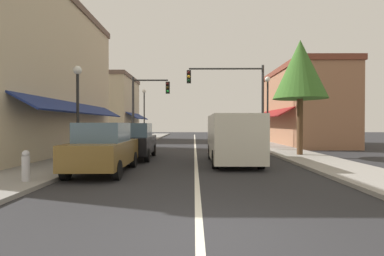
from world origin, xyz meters
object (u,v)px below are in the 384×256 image
traffic_signal_mast_arm (237,91)px  fire_hydrant (26,166)px  traffic_signal_left_corner (145,101)px  street_lamp_left_far (144,107)px  street_lamp_left_near (78,97)px  van_in_lane (233,137)px  tree_right_near (300,70)px  parked_car_second_left (135,141)px  street_lamp_right_mid (268,101)px  parked_car_nearest_left (104,148)px

traffic_signal_mast_arm → fire_hydrant: (-7.76, -12.82, -3.50)m
traffic_signal_left_corner → street_lamp_left_far: size_ratio=1.05×
street_lamp_left_near → street_lamp_left_far: 16.02m
van_in_lane → fire_hydrant: size_ratio=5.96×
fire_hydrant → street_lamp_left_near: bearing=93.1°
tree_right_near → traffic_signal_left_corner: bearing=142.0°
parked_car_second_left → traffic_signal_left_corner: traffic_signal_left_corner is taller
traffic_signal_mast_arm → street_lamp_right_mid: size_ratio=1.18×
parked_car_second_left → street_lamp_left_far: bearing=96.0°
parked_car_second_left → traffic_signal_left_corner: bearing=93.9°
van_in_lane → traffic_signal_left_corner: size_ratio=0.97×
parked_car_second_left → street_lamp_left_far: (-1.86, 13.97, 2.52)m
street_lamp_left_near → street_lamp_right_mid: bearing=38.4°
van_in_lane → traffic_signal_left_corner: bearing=118.9°
street_lamp_left_near → street_lamp_left_far: size_ratio=0.83×
parked_car_second_left → street_lamp_right_mid: bearing=34.9°
street_lamp_left_near → fire_hydrant: street_lamp_left_near is taller
traffic_signal_left_corner → tree_right_near: 11.86m
van_in_lane → tree_right_near: size_ratio=0.84×
parked_car_nearest_left → fire_hydrant: (-1.56, -2.11, -0.33)m
traffic_signal_left_corner → tree_right_near: size_ratio=0.87×
van_in_lane → fire_hydrant: van_in_lane is taller
van_in_lane → street_lamp_left_far: (-6.51, 15.66, 2.25)m
parked_car_nearest_left → street_lamp_left_far: street_lamp_left_far is taller
street_lamp_left_near → street_lamp_left_far: street_lamp_left_far is taller
street_lamp_left_near → traffic_signal_left_corner: bearing=83.1°
parked_car_second_left → traffic_signal_mast_arm: size_ratio=0.70×
parked_car_second_left → street_lamp_left_near: street_lamp_left_near is taller
street_lamp_right_mid → parked_car_second_left: bearing=-143.5°
street_lamp_right_mid → tree_right_near: 5.19m
street_lamp_right_mid → tree_right_near: (0.46, -5.02, 1.21)m
parked_car_second_left → street_lamp_right_mid: (8.06, 5.96, 2.47)m
traffic_signal_mast_arm → fire_hydrant: bearing=-121.2°
parked_car_second_left → street_lamp_left_far: size_ratio=0.82×
traffic_signal_left_corner → fire_hydrant: traffic_signal_left_corner is taller
traffic_signal_left_corner → street_lamp_left_near: (-1.23, -10.25, -0.64)m
parked_car_nearest_left → tree_right_near: (8.75, 5.24, 3.68)m
street_lamp_left_far → fire_hydrant: (0.07, -20.37, -2.84)m
van_in_lane → tree_right_near: bearing=34.3°
street_lamp_right_mid → street_lamp_left_near: bearing=-141.6°
parked_car_nearest_left → traffic_signal_mast_arm: traffic_signal_mast_arm is taller
parked_car_nearest_left → traffic_signal_mast_arm: bearing=58.9°
parked_car_nearest_left → parked_car_second_left: 4.31m
parked_car_second_left → tree_right_near: bearing=4.7°
van_in_lane → street_lamp_left_far: size_ratio=1.02×
parked_car_nearest_left → traffic_signal_left_corner: traffic_signal_left_corner is taller
street_lamp_left_far → fire_hydrant: street_lamp_left_far is taller
street_lamp_left_near → fire_hydrant: bearing=-86.9°
traffic_signal_left_corner → parked_car_nearest_left: bearing=-87.4°
street_lamp_right_mid → tree_right_near: size_ratio=0.82×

